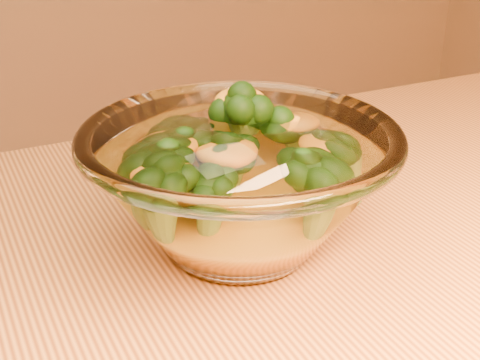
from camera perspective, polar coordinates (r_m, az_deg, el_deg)
name	(u,v)px	position (r m, az deg, el deg)	size (l,w,h in m)	color
glass_bowl	(240,186)	(0.48, 0.00, -0.53)	(0.23, 0.23, 0.10)	white
cheese_sauce	(240,212)	(0.49, 0.00, -2.79)	(0.13, 0.13, 0.04)	orange
broccoli_heap	(230,162)	(0.48, -0.90, 1.54)	(0.16, 0.16, 0.08)	black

